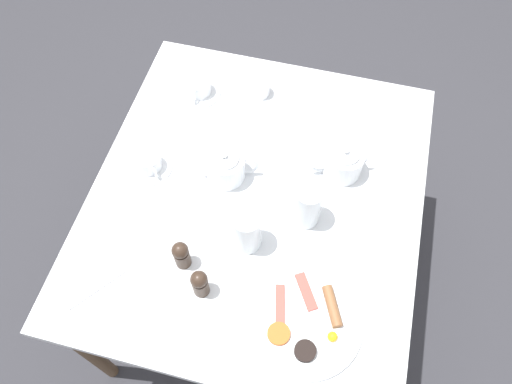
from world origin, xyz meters
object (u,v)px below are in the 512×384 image
(knife_by_plate, at_px, (389,119))
(teacup_with_saucer_left, at_px, (148,163))
(breakfast_plate, at_px, (307,322))
(teapot_near, at_px, (226,167))
(salt_grinder, at_px, (200,283))
(fork_by_plate, at_px, (99,287))
(pepper_grinder, at_px, (181,255))
(teacup_with_saucer_right, at_px, (199,88))
(water_glass_tall, at_px, (307,205))
(teapot_far, at_px, (343,162))
(creamer_jug, at_px, (260,88))
(water_glass_short, at_px, (247,230))

(knife_by_plate, bearing_deg, teacup_with_saucer_left, 118.21)
(breakfast_plate, height_order, teacup_with_saucer_left, teacup_with_saucer_left)
(teapot_near, relative_size, teacup_with_saucer_left, 1.39)
(salt_grinder, relative_size, fork_by_plate, 0.68)
(fork_by_plate, bearing_deg, pepper_grinder, -57.59)
(teacup_with_saucer_right, relative_size, pepper_grinder, 1.34)
(teapot_near, relative_size, knife_by_plate, 0.88)
(teacup_with_saucer_left, distance_m, water_glass_tall, 0.50)
(pepper_grinder, bearing_deg, teapot_far, -42.42)
(teacup_with_saucer_left, bearing_deg, creamer_jug, -34.26)
(breakfast_plate, bearing_deg, teapot_near, 40.33)
(teapot_far, bearing_deg, creamer_jug, 122.34)
(teapot_near, bearing_deg, teapot_far, 179.35)
(teapot_near, bearing_deg, breakfast_plate, 112.68)
(teapot_far, height_order, fork_by_plate, teapot_far)
(breakfast_plate, relative_size, water_glass_tall, 1.99)
(teapot_near, bearing_deg, creamer_jug, -110.91)
(water_glass_tall, distance_m, knife_by_plate, 0.47)
(fork_by_plate, bearing_deg, breakfast_plate, -85.38)
(teapot_near, height_order, teapot_far, same)
(teapot_far, xyz_separation_m, teacup_with_saucer_left, (-0.13, 0.57, -0.02))
(water_glass_tall, bearing_deg, water_glass_short, 129.13)
(breakfast_plate, relative_size, knife_by_plate, 1.35)
(breakfast_plate, bearing_deg, creamer_jug, 22.81)
(creamer_jug, height_order, salt_grinder, salt_grinder)
(pepper_grinder, distance_m, knife_by_plate, 0.81)
(knife_by_plate, bearing_deg, salt_grinder, 149.35)
(creamer_jug, bearing_deg, teacup_with_saucer_right, 104.34)
(water_glass_short, bearing_deg, pepper_grinder, 124.08)
(creamer_jug, bearing_deg, breakfast_plate, -157.19)
(water_glass_tall, xyz_separation_m, creamer_jug, (0.43, 0.24, -0.05))
(teacup_with_saucer_left, bearing_deg, breakfast_plate, -122.04)
(knife_by_plate, bearing_deg, pepper_grinder, 142.60)
(breakfast_plate, bearing_deg, fork_by_plate, 94.62)
(teacup_with_saucer_left, relative_size, pepper_grinder, 1.34)
(teacup_with_saucer_right, relative_size, water_glass_short, 0.96)
(teapot_far, bearing_deg, pepper_grinder, -152.56)
(fork_by_plate, bearing_deg, teacup_with_saucer_left, 0.38)
(teapot_near, xyz_separation_m, creamer_jug, (0.35, -0.02, -0.02))
(teacup_with_saucer_left, bearing_deg, knife_by_plate, -61.79)
(teacup_with_saucer_right, bearing_deg, teacup_with_saucer_left, 169.89)
(breakfast_plate, relative_size, teacup_with_saucer_left, 2.13)
(teacup_with_saucer_right, relative_size, knife_by_plate, 0.63)
(teapot_near, bearing_deg, knife_by_plate, -160.96)
(creamer_jug, xyz_separation_m, knife_by_plate, (-0.01, -0.44, -0.02))
(teacup_with_saucer_left, distance_m, pepper_grinder, 0.34)
(breakfast_plate, xyz_separation_m, fork_by_plate, (-0.05, 0.56, -0.01))
(teapot_far, distance_m, pepper_grinder, 0.55)
(teapot_far, relative_size, water_glass_short, 1.32)
(teapot_near, height_order, teacup_with_saucer_right, teapot_near)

